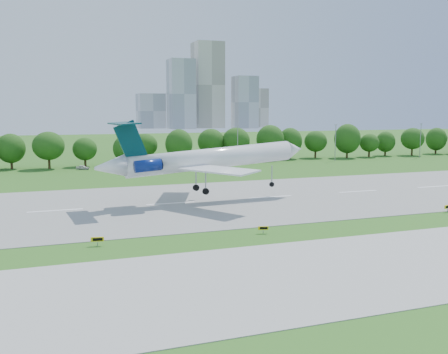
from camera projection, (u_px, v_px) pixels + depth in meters
ground at (342, 225)px, 74.09m from camera, size 600.00×600.00×0.00m
runway at (271, 197)px, 97.44m from camera, size 400.00×45.00×0.08m
taxiway at (428, 258)px, 57.27m from camera, size 400.00×23.00×0.08m
tree_line at (183, 144)px, 159.21m from camera, size 288.40×8.40×10.40m
light_poles at (183, 146)px, 149.02m from camera, size 175.90×0.25×12.19m
skyline at (204, 96)px, 468.07m from camera, size 127.00×52.00×80.00m
airliner at (201, 159)px, 91.49m from camera, size 41.46×30.02×13.55m
taxi_sign_left at (97, 239)px, 62.51m from camera, size 1.63×0.51×1.14m
taxi_sign_centre at (263, 228)px, 68.84m from camera, size 1.44×0.53×1.02m
taxi_sign_right at (448, 207)px, 83.35m from camera, size 1.71×0.60×1.20m
service_vehicle_b at (83, 167)px, 142.78m from camera, size 4.00×3.02×1.27m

